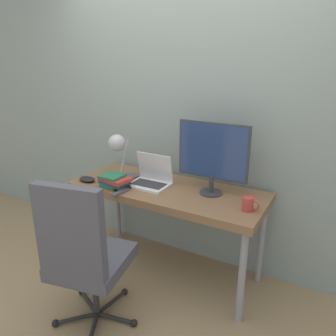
{
  "coord_description": "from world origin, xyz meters",
  "views": [
    {
      "loc": [
        1.2,
        -1.79,
        1.76
      ],
      "look_at": [
        0.03,
        0.28,
        0.96
      ],
      "focal_mm": 35.0,
      "sensor_mm": 36.0,
      "label": 1
    }
  ],
  "objects_px": {
    "laptop": "(151,179)",
    "book_stack": "(115,181)",
    "game_controller": "(87,179)",
    "mug": "(248,204)",
    "desk_lamp": "(119,148)",
    "office_chair": "(84,252)",
    "monitor": "(213,154)"
  },
  "relations": [
    {
      "from": "laptop",
      "to": "book_stack",
      "type": "xyz_separation_m",
      "value": [
        -0.23,
        -0.18,
        0.0
      ]
    },
    {
      "from": "game_controller",
      "to": "mug",
      "type": "bearing_deg",
      "value": 5.16
    },
    {
      "from": "desk_lamp",
      "to": "mug",
      "type": "relative_size",
      "value": 3.41
    },
    {
      "from": "desk_lamp",
      "to": "office_chair",
      "type": "height_order",
      "value": "desk_lamp"
    },
    {
      "from": "office_chair",
      "to": "game_controller",
      "type": "relative_size",
      "value": 7.31
    },
    {
      "from": "monitor",
      "to": "book_stack",
      "type": "distance_m",
      "value": 0.81
    },
    {
      "from": "book_stack",
      "to": "laptop",
      "type": "bearing_deg",
      "value": 39.37
    },
    {
      "from": "desk_lamp",
      "to": "book_stack",
      "type": "distance_m",
      "value": 0.27
    },
    {
      "from": "office_chair",
      "to": "book_stack",
      "type": "distance_m",
      "value": 0.7
    },
    {
      "from": "office_chair",
      "to": "game_controller",
      "type": "height_order",
      "value": "office_chair"
    },
    {
      "from": "monitor",
      "to": "mug",
      "type": "xyz_separation_m",
      "value": [
        0.33,
        -0.16,
        -0.26
      ]
    },
    {
      "from": "monitor",
      "to": "game_controller",
      "type": "bearing_deg",
      "value": -164.43
    },
    {
      "from": "laptop",
      "to": "game_controller",
      "type": "bearing_deg",
      "value": -158.52
    },
    {
      "from": "monitor",
      "to": "office_chair",
      "type": "height_order",
      "value": "monitor"
    },
    {
      "from": "desk_lamp",
      "to": "game_controller",
      "type": "xyz_separation_m",
      "value": [
        -0.24,
        -0.13,
        -0.28
      ]
    },
    {
      "from": "monitor",
      "to": "desk_lamp",
      "type": "relative_size",
      "value": 1.35
    },
    {
      "from": "desk_lamp",
      "to": "game_controller",
      "type": "height_order",
      "value": "desk_lamp"
    },
    {
      "from": "mug",
      "to": "game_controller",
      "type": "bearing_deg",
      "value": -174.84
    },
    {
      "from": "laptop",
      "to": "book_stack",
      "type": "height_order",
      "value": "laptop"
    },
    {
      "from": "laptop",
      "to": "book_stack",
      "type": "distance_m",
      "value": 0.29
    },
    {
      "from": "book_stack",
      "to": "office_chair",
      "type": "bearing_deg",
      "value": -69.96
    },
    {
      "from": "mug",
      "to": "book_stack",
      "type": "bearing_deg",
      "value": -174.24
    },
    {
      "from": "laptop",
      "to": "mug",
      "type": "bearing_deg",
      "value": -5.42
    },
    {
      "from": "book_stack",
      "to": "mug",
      "type": "bearing_deg",
      "value": 5.76
    },
    {
      "from": "monitor",
      "to": "laptop",
      "type": "bearing_deg",
      "value": -170.84
    },
    {
      "from": "desk_lamp",
      "to": "office_chair",
      "type": "bearing_deg",
      "value": -70.43
    },
    {
      "from": "desk_lamp",
      "to": "mug",
      "type": "bearing_deg",
      "value": -0.74
    },
    {
      "from": "monitor",
      "to": "game_controller",
      "type": "distance_m",
      "value": 1.08
    },
    {
      "from": "monitor",
      "to": "desk_lamp",
      "type": "height_order",
      "value": "monitor"
    },
    {
      "from": "mug",
      "to": "game_controller",
      "type": "relative_size",
      "value": 0.8
    },
    {
      "from": "laptop",
      "to": "monitor",
      "type": "xyz_separation_m",
      "value": [
        0.49,
        0.08,
        0.26
      ]
    },
    {
      "from": "laptop",
      "to": "office_chair",
      "type": "distance_m",
      "value": 0.83
    }
  ]
}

